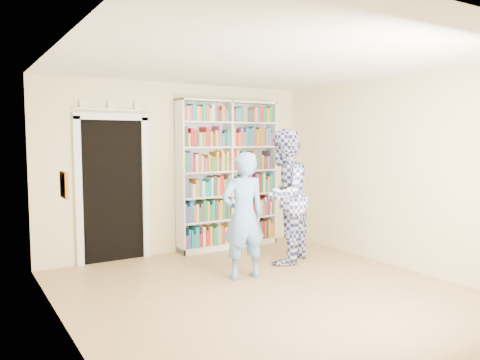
% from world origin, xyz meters
% --- Properties ---
extents(floor, '(5.00, 5.00, 0.00)m').
position_xyz_m(floor, '(0.00, 0.00, 0.00)').
color(floor, '#A87D51').
rests_on(floor, ground).
extents(ceiling, '(5.00, 5.00, 0.00)m').
position_xyz_m(ceiling, '(0.00, 0.00, 2.70)').
color(ceiling, white).
rests_on(ceiling, wall_back).
extents(wall_back, '(4.50, 0.00, 4.50)m').
position_xyz_m(wall_back, '(0.00, 2.50, 1.35)').
color(wall_back, beige).
rests_on(wall_back, floor).
extents(wall_left, '(0.00, 5.00, 5.00)m').
position_xyz_m(wall_left, '(-2.25, 0.00, 1.35)').
color(wall_left, beige).
rests_on(wall_left, floor).
extents(wall_right, '(0.00, 5.00, 5.00)m').
position_xyz_m(wall_right, '(2.25, 0.00, 1.35)').
color(wall_right, beige).
rests_on(wall_right, floor).
extents(bookshelf, '(1.78, 0.33, 2.45)m').
position_xyz_m(bookshelf, '(0.79, 2.34, 1.24)').
color(bookshelf, white).
rests_on(bookshelf, floor).
extents(doorway, '(1.10, 0.08, 2.43)m').
position_xyz_m(doorway, '(-1.10, 2.48, 1.18)').
color(doorway, black).
rests_on(doorway, floor).
extents(wall_art, '(0.03, 0.25, 0.25)m').
position_xyz_m(wall_art, '(-2.23, 0.20, 1.40)').
color(wall_art, brown).
rests_on(wall_art, wall_left).
extents(man_blue, '(0.65, 0.47, 1.66)m').
position_xyz_m(man_blue, '(0.08, 0.72, 0.83)').
color(man_blue, '#629ADB').
rests_on(man_blue, floor).
extents(man_plaid, '(1.21, 1.15, 1.97)m').
position_xyz_m(man_plaid, '(1.00, 1.08, 0.99)').
color(man_plaid, navy).
rests_on(man_plaid, floor).
extents(paper_sheet, '(0.19, 0.10, 0.29)m').
position_xyz_m(paper_sheet, '(1.08, 0.90, 0.99)').
color(paper_sheet, white).
rests_on(paper_sheet, man_plaid).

